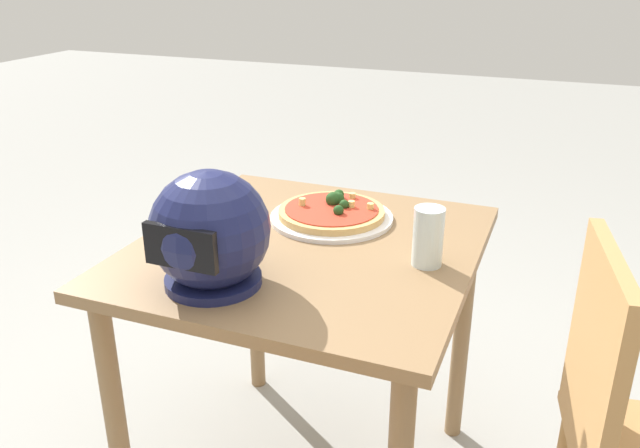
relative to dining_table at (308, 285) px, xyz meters
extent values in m
cube|color=olive|center=(0.00, 0.00, 0.10)|extent=(0.81, 0.85, 0.03)
cylinder|color=olive|center=(-0.35, -0.36, -0.28)|extent=(0.05, 0.05, 0.73)
cylinder|color=olive|center=(0.35, -0.36, -0.28)|extent=(0.05, 0.05, 0.73)
cylinder|color=olive|center=(0.35, 0.36, -0.28)|extent=(0.05, 0.05, 0.73)
cylinder|color=white|center=(0.00, -0.17, 0.12)|extent=(0.33, 0.33, 0.01)
cylinder|color=tan|center=(0.00, -0.17, 0.13)|extent=(0.28, 0.28, 0.02)
cylinder|color=red|center=(0.00, -0.17, 0.14)|extent=(0.25, 0.25, 0.00)
sphere|color=#234C1E|center=(0.01, -0.20, 0.16)|extent=(0.04, 0.04, 0.04)
sphere|color=#234C1E|center=(-0.03, -0.14, 0.15)|extent=(0.03, 0.03, 0.03)
sphere|color=#234C1E|center=(-0.03, -0.19, 0.15)|extent=(0.03, 0.03, 0.03)
sphere|color=#234C1E|center=(0.01, -0.25, 0.16)|extent=(0.03, 0.03, 0.03)
sphere|color=#234C1E|center=(0.00, -0.22, 0.16)|extent=(0.03, 0.03, 0.03)
cylinder|color=#E0D172|center=(-0.10, -0.20, 0.15)|extent=(0.02, 0.02, 0.02)
cylinder|color=#E0D172|center=(-0.05, -0.20, 0.15)|extent=(0.02, 0.02, 0.02)
cylinder|color=#E0D172|center=(0.08, -0.16, 0.16)|extent=(0.02, 0.02, 0.02)
cylinder|color=#E0D172|center=(-0.03, -0.27, 0.15)|extent=(0.02, 0.02, 0.01)
sphere|color=#191E4C|center=(0.11, 0.27, 0.24)|extent=(0.25, 0.25, 0.25)
cylinder|color=#191E4C|center=(0.11, 0.27, 0.12)|extent=(0.21, 0.21, 0.02)
cube|color=black|center=(0.11, 0.38, 0.25)|extent=(0.16, 0.02, 0.09)
cylinder|color=silver|center=(-0.30, 0.01, 0.18)|extent=(0.07, 0.07, 0.14)
cube|color=#B7844C|center=(-0.67, 0.14, 0.03)|extent=(0.09, 0.38, 0.45)
camera|label=1|loc=(-0.57, 1.35, 0.77)|focal=36.63mm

